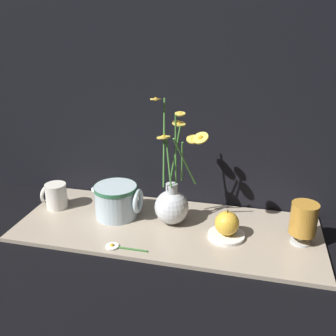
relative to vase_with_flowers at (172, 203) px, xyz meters
The scene contains 10 objects.
ground_plane 0.08m from the vase_with_flowers, 109.02° to the right, with size 6.00×6.00×0.00m, color black.
shelf 0.08m from the vase_with_flowers, 109.02° to the right, with size 0.89×0.35×0.01m.
backdrop_wall 0.50m from the vase_with_flowers, 92.94° to the left, with size 1.39×0.02×1.10m.
vase_with_flowers is the anchor object (origin of this frame).
yellow_mug 0.39m from the vase_with_flowers, behind, with size 0.08×0.07×0.08m.
ceramic_pitcher 0.18m from the vase_with_flowers, behind, with size 0.16×0.13×0.11m.
tea_glass 0.37m from the vase_with_flowers, ahead, with size 0.07×0.07×0.12m.
saucer_plate 0.18m from the vase_with_flowers, 14.66° to the right, with size 0.10×0.10×0.01m.
orange_fruit 0.18m from the vase_with_flowers, 14.66° to the right, with size 0.07×0.07×0.08m.
loose_daisy 0.21m from the vase_with_flowers, 124.18° to the right, with size 0.12×0.04×0.01m.
Camera 1 is at (0.23, -0.95, 0.59)m, focal length 40.00 mm.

